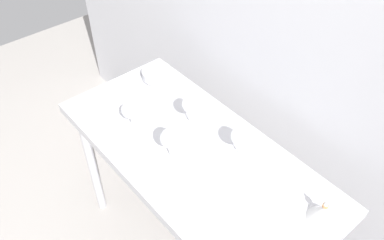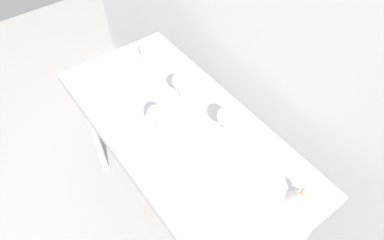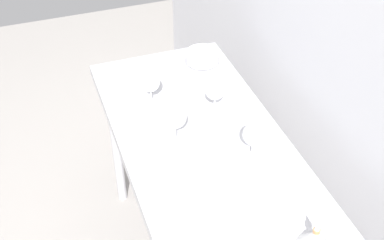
{
  "view_description": "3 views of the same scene",
  "coord_description": "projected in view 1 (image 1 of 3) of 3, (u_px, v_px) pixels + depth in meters",
  "views": [
    {
      "loc": [
        0.95,
        -0.82,
        2.27
      ],
      "look_at": [
        -0.07,
        0.05,
        1.01
      ],
      "focal_mm": 37.78,
      "sensor_mm": 36.0,
      "label": 1
    },
    {
      "loc": [
        0.86,
        -0.59,
        2.16
      ],
      "look_at": [
        0.04,
        0.03,
        0.97
      ],
      "focal_mm": 32.55,
      "sensor_mm": 36.0,
      "label": 2
    },
    {
      "loc": [
        1.42,
        -0.56,
        2.26
      ],
      "look_at": [
        -0.08,
        -0.03,
        0.96
      ],
      "focal_mm": 47.93,
      "sensor_mm": 36.0,
      "label": 3
    }
  ],
  "objects": [
    {
      "name": "back_wall",
      "position": [
        278.0,
        38.0,
        1.81
      ],
      "size": [
        3.8,
        0.04,
        2.6
      ],
      "primitive_type": "cube",
      "color": "#B7B7BD",
      "rests_on": "ground_plane"
    },
    {
      "name": "tasting_sheet_lower",
      "position": [
        281.0,
        181.0,
        1.72
      ],
      "size": [
        0.16,
        0.28,
        0.0
      ],
      "primitive_type": "cube",
      "rotation": [
        0.0,
        0.0,
        -0.06
      ],
      "color": "white",
      "rests_on": "steel_counter"
    },
    {
      "name": "wine_glass_far_right",
      "position": [
        240.0,
        137.0,
        1.76
      ],
      "size": [
        0.09,
        0.09,
        0.16
      ],
      "color": "white",
      "rests_on": "steel_counter"
    },
    {
      "name": "steel_counter",
      "position": [
        194.0,
        166.0,
        1.92
      ],
      "size": [
        1.4,
        0.65,
        0.9
      ],
      "color": "#ABABB0",
      "rests_on": "ground_plane"
    },
    {
      "name": "tasting_sheet_upper",
      "position": [
        217.0,
        190.0,
        1.69
      ],
      "size": [
        0.23,
        0.26,
        0.0
      ],
      "primitive_type": "cube",
      "rotation": [
        0.0,
        0.0,
        -0.28
      ],
      "color": "white",
      "rests_on": "steel_counter"
    },
    {
      "name": "wine_glass_near_left",
      "position": [
        130.0,
        111.0,
        1.89
      ],
      "size": [
        0.08,
        0.08,
        0.15
      ],
      "color": "white",
      "rests_on": "steel_counter"
    },
    {
      "name": "wine_glass_near_center",
      "position": [
        170.0,
        139.0,
        1.72
      ],
      "size": [
        0.09,
        0.09,
        0.18
      ],
      "color": "white",
      "rests_on": "steel_counter"
    },
    {
      "name": "decanter_funnel",
      "position": [
        323.0,
        212.0,
        1.56
      ],
      "size": [
        0.12,
        0.12,
        0.12
      ],
      "color": "#BBBBBB",
      "rests_on": "steel_counter"
    },
    {
      "name": "wine_glass_far_left",
      "position": [
        191.0,
        105.0,
        1.89
      ],
      "size": [
        0.08,
        0.08,
        0.18
      ],
      "color": "white",
      "rests_on": "steel_counter"
    },
    {
      "name": "tasting_bowl",
      "position": [
        157.0,
        73.0,
        2.23
      ],
      "size": [
        0.17,
        0.17,
        0.06
      ],
      "color": "#4C4C4C",
      "rests_on": "steel_counter"
    }
  ]
}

